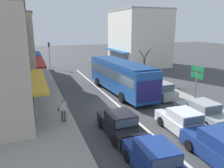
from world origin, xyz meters
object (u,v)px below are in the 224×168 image
Objects in this scene: parked_hatchback_kerb_second at (160,90)px; street_tree_right at (144,67)px; directional_road_sign at (197,76)px; pedestrian_with_handbag_near at (63,109)px; sedan_behind_bus_mid at (183,122)px; parked_wagon_kerb_third at (132,77)px; sedan_queue_far_back at (155,161)px; parked_wagon_kerb_rear at (114,68)px; sedan_queue_gap_filler at (120,124)px; wagon_adjacent_lane_trail at (224,149)px; parked_sedan_kerb_front at (203,112)px; traffic_light_downstreet at (49,50)px; city_bus at (120,75)px.

street_tree_right reaches higher than parked_hatchback_kerb_second.
directional_road_sign is 2.21× the size of pedestrian_with_handbag_near.
sedan_behind_bus_mid is 0.94× the size of parked_wagon_kerb_third.
sedan_queue_far_back is 10.17m from directional_road_sign.
parked_wagon_kerb_rear is (2.59, 18.86, 0.08)m from sedan_behind_bus_mid.
sedan_queue_gap_filler is 4.11m from sedan_queue_far_back.
wagon_adjacent_lane_trail reaches higher than parked_sedan_kerb_front.
parked_wagon_kerb_rear is at bearing 94.46° from directional_road_sign.
wagon_adjacent_lane_trail is 31.47m from traffic_light_downstreet.
street_tree_right reaches higher than sedan_queue_far_back.
parked_hatchback_kerb_second is at bearing -68.21° from traffic_light_downstreet.
city_bus is at bearing 123.50° from directional_road_sign.
city_bus reaches higher than pedestrian_with_handbag_near.
parked_hatchback_kerb_second is (2.56, 6.69, 0.05)m from sedan_behind_bus_mid.
pedestrian_with_handbag_near reaches higher than parked_sedan_kerb_front.
directional_road_sign is (9.55, -24.11, -0.15)m from traffic_light_downstreet.
sedan_behind_bus_mid is 4.89m from sedan_queue_far_back.
parked_wagon_kerb_rear is 1.26× the size of directional_road_sign.
city_bus is 2.43× the size of parked_wagon_kerb_rear.
pedestrian_with_handbag_near reaches higher than parked_hatchback_kerb_second.
city_bus is at bearing 74.39° from sedan_queue_far_back.
sedan_queue_gap_filler is 0.98× the size of sedan_queue_far_back.
sedan_queue_far_back is 30.59m from traffic_light_downstreet.
parked_wagon_kerb_rear reaches higher than sedan_behind_bus_mid.
sedan_behind_bus_mid and parked_sedan_kerb_front have the same top height.
wagon_adjacent_lane_trail is (0.06, -13.10, -1.14)m from city_bus.
city_bus is 8.76m from pedestrian_with_handbag_near.
parked_sedan_kerb_front is at bearing -98.56° from street_tree_right.
directional_road_sign is 10.93m from pedestrian_with_handbag_near.
city_bus reaches higher than wagon_adjacent_lane_trail.
wagon_adjacent_lane_trail is 17.07m from street_tree_right.
parked_hatchback_kerb_second is at bearing -90.15° from parked_wagon_kerb_rear.
city_bus is at bearing -132.41° from parked_wagon_kerb_third.
parked_hatchback_kerb_second is (6.45, 5.54, 0.05)m from sedan_queue_gap_filler.
parked_hatchback_kerb_second is at bearing 88.72° from parked_sedan_kerb_front.
parked_hatchback_kerb_second is at bearing -45.50° from city_bus.
parked_hatchback_kerb_second is (6.44, 9.66, 0.05)m from sedan_queue_far_back.
parked_wagon_kerb_rear is (0.09, 6.08, 0.00)m from parked_wagon_kerb_third.
sedan_queue_far_back is 11.61m from parked_hatchback_kerb_second.
parked_wagon_kerb_third is at bearing 42.83° from pedestrian_with_handbag_near.
sedan_queue_gap_filler and parked_sedan_kerb_front have the same top height.
sedan_queue_gap_filler is 1.00× the size of traffic_light_downstreet.
sedan_queue_far_back is 17.01m from parked_wagon_kerb_third.
traffic_light_downstreet is at bearing 106.84° from city_bus.
parked_wagon_kerb_rear is at bearing 105.61° from street_tree_right.
city_bus is 2.61× the size of sedan_queue_gap_filler.
parked_wagon_kerb_third is (0.07, 11.81, 0.08)m from parked_sedan_kerb_front.
traffic_light_downstreet is at bearing 134.09° from parked_wagon_kerb_rear.
directional_road_sign is (7.68, 6.35, 2.04)m from sedan_queue_far_back.
city_bus is 7.58m from directional_road_sign.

